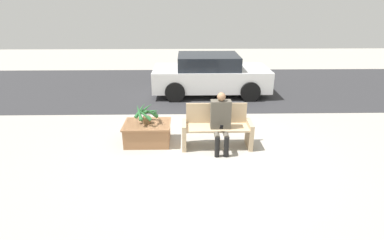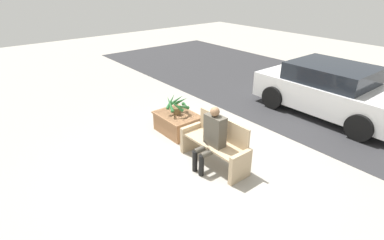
{
  "view_description": "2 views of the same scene",
  "coord_description": "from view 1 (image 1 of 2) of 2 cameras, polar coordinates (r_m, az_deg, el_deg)",
  "views": [
    {
      "loc": [
        -0.44,
        -5.78,
        3.04
      ],
      "look_at": [
        -0.31,
        0.35,
        0.6
      ],
      "focal_mm": 28.0,
      "sensor_mm": 36.0,
      "label": 1
    },
    {
      "loc": [
        3.96,
        -3.34,
        3.45
      ],
      "look_at": [
        -0.57,
        0.32,
        0.65
      ],
      "focal_mm": 28.0,
      "sensor_mm": 36.0,
      "label": 2
    }
  ],
  "objects": [
    {
      "name": "road_surface",
      "position": [
        11.51,
        1.06,
        6.41
      ],
      "size": [
        20.0,
        6.0,
        0.01
      ],
      "primitive_type": "cube",
      "color": "#2D2D30",
      "rests_on": "ground_plane"
    },
    {
      "name": "ground_plane",
      "position": [
        6.54,
        2.82,
        -6.0
      ],
      "size": [
        30.0,
        30.0,
        0.0
      ],
      "primitive_type": "plane",
      "color": "#9E998E"
    },
    {
      "name": "person_seated",
      "position": [
        6.37,
        5.52,
        0.17
      ],
      "size": [
        0.43,
        0.58,
        1.28
      ],
      "color": "#4C473D",
      "rests_on": "ground_plane"
    },
    {
      "name": "potted_plant",
      "position": [
        6.74,
        -8.67,
        1.27
      ],
      "size": [
        0.58,
        0.59,
        0.46
      ],
      "color": "brown",
      "rests_on": "planter_box"
    },
    {
      "name": "parked_car",
      "position": [
        10.45,
        3.47,
        8.63
      ],
      "size": [
        3.91,
        1.98,
        1.37
      ],
      "color": "silver",
      "rests_on": "ground_plane"
    },
    {
      "name": "bench",
      "position": [
        6.63,
        4.75,
        -1.51
      ],
      "size": [
        1.53,
        0.53,
        0.95
      ],
      "color": "tan",
      "rests_on": "ground_plane"
    },
    {
      "name": "planter_box",
      "position": [
        6.89,
        -8.47,
        -2.34
      ],
      "size": [
        1.05,
        0.79,
        0.48
      ],
      "color": "#936642",
      "rests_on": "ground_plane"
    }
  ]
}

